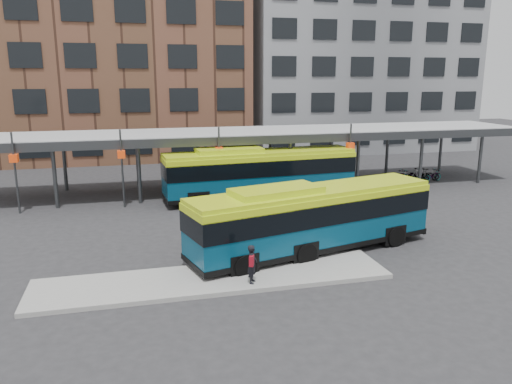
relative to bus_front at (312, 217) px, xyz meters
name	(u,v)px	position (x,y,z in m)	size (l,w,h in m)	color
ground	(317,246)	(0.60, 0.81, -1.70)	(120.00, 120.00, 0.00)	#28282B
boarding_island	(214,279)	(-4.90, -2.19, -1.61)	(14.00, 3.00, 0.18)	gray
canopy	(252,134)	(0.54, 13.67, 2.21)	(40.00, 6.53, 4.80)	#999B9E
building_brick	(109,44)	(-9.40, 32.81, 9.30)	(26.00, 14.00, 22.00)	brown
building_grey	(351,57)	(16.60, 32.81, 8.30)	(24.00, 14.00, 20.00)	slate
bus_front	(312,217)	(0.00, 0.00, 0.00)	(12.10, 5.39, 3.27)	navy
bus_rear	(259,172)	(0.26, 10.57, 0.11)	(12.74, 3.56, 3.47)	navy
pedestrian	(252,264)	(-3.56, -3.10, -0.75)	(0.55, 0.65, 1.51)	black
bike_rack	(416,175)	(13.24, 12.87, -1.22)	(4.61, 1.59, 1.07)	slate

